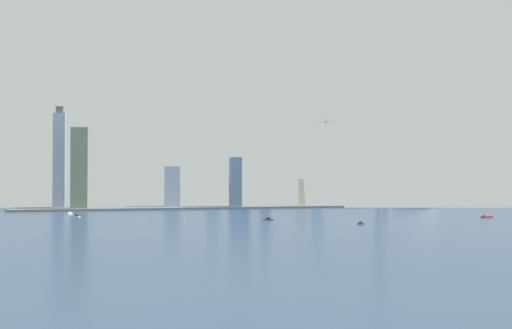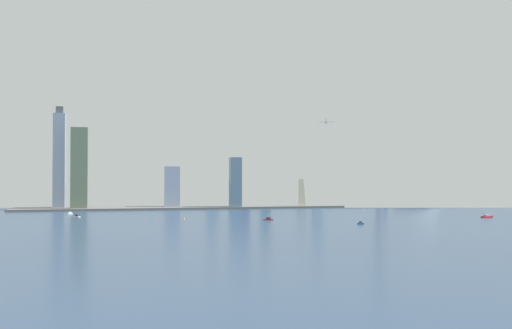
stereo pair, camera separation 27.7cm
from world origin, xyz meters
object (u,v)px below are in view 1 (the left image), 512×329
(stadium_dome, at_px, (416,200))
(skyscraper_1, at_px, (244,176))
(skyscraper_7, at_px, (79,169))
(boat_1, at_px, (269,219))
(boat_0, at_px, (77,216))
(boat_4, at_px, (361,223))
(skyscraper_3, at_px, (172,187))
(skyscraper_4, at_px, (265,179))
(skyscraper_9, at_px, (317,179))
(channel_buoy_1, at_px, (184,218))
(skyscraper_10, at_px, (235,183))
(channel_buoy_2, at_px, (153,217))
(airplane, at_px, (326,122))
(skyscraper_6, at_px, (382,189))
(skyscraper_2, at_px, (211,180))
(boat_2, at_px, (70,214))
(skyscraper_8, at_px, (59,160))
(skyscraper_5, at_px, (302,193))
(observation_tower, at_px, (379,138))
(skyscraper_0, at_px, (212,194))
(boat_3, at_px, (487,216))
(channel_buoy_0, at_px, (364,210))

(stadium_dome, distance_m, skyscraper_1, 341.83)
(skyscraper_7, height_order, boat_1, skyscraper_7)
(boat_0, xyz_separation_m, boat_4, (344.63, -189.24, -0.08))
(skyscraper_3, height_order, skyscraper_4, skyscraper_4)
(skyscraper_9, distance_m, channel_buoy_1, 365.36)
(stadium_dome, height_order, skyscraper_1, skyscraper_1)
(skyscraper_3, height_order, skyscraper_10, skyscraper_10)
(skyscraper_3, relative_size, channel_buoy_2, 34.61)
(skyscraper_10, height_order, airplane, airplane)
(channel_buoy_2, bearing_deg, skyscraper_6, 32.00)
(skyscraper_3, xyz_separation_m, skyscraper_6, (440.37, 80.25, -8.09))
(boat_4, bearing_deg, boat_1, 132.10)
(channel_buoy_1, height_order, channel_buoy_2, channel_buoy_1)
(skyscraper_2, bearing_deg, boat_2, -144.38)
(skyscraper_4, xyz_separation_m, airplane, (69.40, -170.15, 99.89))
(skyscraper_2, xyz_separation_m, skyscraper_10, (33.48, -70.92, -4.10))
(skyscraper_3, height_order, channel_buoy_1, skyscraper_3)
(skyscraper_10, height_order, boat_2, skyscraper_10)
(boat_0, xyz_separation_m, channel_buoy_1, (144.08, -65.56, -0.05))
(skyscraper_8, bearing_deg, skyscraper_2, 4.86)
(skyscraper_2, height_order, boat_1, skyscraper_2)
(boat_1, bearing_deg, skyscraper_10, 112.25)
(skyscraper_5, xyz_separation_m, boat_2, (-390.91, -101.56, -24.67))
(skyscraper_5, bearing_deg, skyscraper_10, -177.74)
(skyscraper_7, bearing_deg, stadium_dome, 1.82)
(observation_tower, xyz_separation_m, stadium_dome, (71.61, -15.39, -122.25))
(boat_0, relative_size, airplane, 0.37)
(skyscraper_9, height_order, boat_4, skyscraper_9)
(observation_tower, height_order, skyscraper_10, observation_tower)
(skyscraper_0, distance_m, boat_3, 508.30)
(skyscraper_0, relative_size, skyscraper_1, 0.41)
(skyscraper_2, xyz_separation_m, skyscraper_8, (-268.59, -22.82, 36.15))
(skyscraper_8, xyz_separation_m, channel_buoy_2, (152.90, -237.79, -84.43))
(channel_buoy_1, bearing_deg, skyscraper_3, 90.19)
(observation_tower, distance_m, skyscraper_3, 414.20)
(skyscraper_6, distance_m, channel_buoy_2, 567.27)
(channel_buoy_0, bearing_deg, airplane, 126.99)
(boat_2, bearing_deg, skyscraper_5, -81.86)
(stadium_dome, bearing_deg, channel_buoy_1, -152.61)
(skyscraper_6, distance_m, boat_1, 494.78)
(boat_4, relative_size, channel_buoy_0, 4.03)
(skyscraper_5, xyz_separation_m, skyscraper_7, (-388.64, 4.33, 43.69))
(skyscraper_6, xyz_separation_m, channel_buoy_2, (-480.46, -300.28, -28.06))
(skyscraper_4, relative_size, boat_1, 7.45)
(skyscraper_6, bearing_deg, skyscraper_7, -170.35)
(stadium_dome, xyz_separation_m, boat_3, (-58.56, -305.84, -9.08))
(observation_tower, height_order, channel_buoy_2, observation_tower)
(skyscraper_2, relative_size, boat_0, 10.77)
(skyscraper_0, distance_m, skyscraper_1, 72.36)
(observation_tower, relative_size, skyscraper_1, 2.55)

